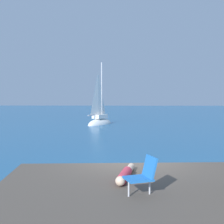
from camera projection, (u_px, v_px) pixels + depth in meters
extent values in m
plane|color=#236093|center=(130.00, 185.00, 9.75)|extent=(160.00, 160.00, 0.00)
cube|color=brown|center=(171.00, 204.00, 6.86)|extent=(8.33, 5.37, 0.84)
cube|color=#4A4F3A|center=(138.00, 188.00, 9.41)|extent=(1.47, 1.24, 0.95)
ellipsoid|color=white|center=(100.00, 124.00, 30.43)|extent=(2.93, 3.74, 1.24)
cube|color=white|center=(100.00, 116.00, 30.39)|extent=(1.56, 1.80, 0.41)
cylinder|color=#B7B7BC|center=(102.00, 90.00, 30.53)|extent=(0.14, 0.14, 5.64)
cylinder|color=#B2B2B7|center=(95.00, 115.00, 29.72)|extent=(1.26, 1.99, 0.11)
pyramid|color=white|center=(98.00, 93.00, 30.02)|extent=(0.99, 1.58, 4.29)
cylinder|color=#DB384C|center=(124.00, 176.00, 7.29)|extent=(0.39, 0.93, 0.24)
cylinder|color=beige|center=(129.00, 169.00, 8.02)|extent=(0.30, 0.72, 0.18)
sphere|color=beige|center=(120.00, 181.00, 6.75)|extent=(0.22, 0.22, 0.22)
cube|color=blue|center=(138.00, 179.00, 6.17)|extent=(0.66, 0.63, 0.04)
cube|color=blue|center=(150.00, 167.00, 6.24)|extent=(0.31, 0.50, 0.45)
cylinder|color=silver|center=(129.00, 188.00, 6.12)|extent=(0.04, 0.04, 0.35)
cylinder|color=silver|center=(150.00, 186.00, 6.27)|extent=(0.04, 0.04, 0.35)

